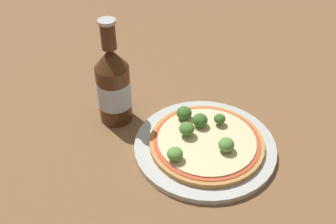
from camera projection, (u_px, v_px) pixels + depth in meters
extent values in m
plane|color=brown|center=(202.00, 147.00, 0.75)|extent=(3.00, 3.00, 0.00)
cylinder|color=#B2B7B2|center=(205.00, 146.00, 0.74)|extent=(0.27, 0.27, 0.01)
cylinder|color=#B77F42|center=(206.00, 143.00, 0.73)|extent=(0.21, 0.21, 0.01)
cylinder|color=#B74728|center=(206.00, 141.00, 0.73)|extent=(0.20, 0.20, 0.00)
cylinder|color=beige|center=(206.00, 140.00, 0.73)|extent=(0.18, 0.18, 0.00)
cylinder|color=#7A9E5B|center=(175.00, 158.00, 0.68)|extent=(0.01, 0.01, 0.01)
ellipsoid|color=#568E3D|center=(175.00, 154.00, 0.68)|extent=(0.03, 0.03, 0.02)
cylinder|color=#7A9E5B|center=(187.00, 133.00, 0.73)|extent=(0.01, 0.01, 0.01)
ellipsoid|color=#477A33|center=(187.00, 129.00, 0.72)|extent=(0.03, 0.03, 0.02)
cylinder|color=#7A9E5B|center=(200.00, 124.00, 0.75)|extent=(0.01, 0.01, 0.01)
ellipsoid|color=#386628|center=(200.00, 120.00, 0.75)|extent=(0.03, 0.03, 0.03)
cylinder|color=#7A9E5B|center=(221.00, 123.00, 0.75)|extent=(0.01, 0.01, 0.01)
ellipsoid|color=#386628|center=(222.00, 120.00, 0.75)|extent=(0.02, 0.02, 0.02)
cylinder|color=#7A9E5B|center=(224.00, 150.00, 0.70)|extent=(0.01, 0.01, 0.01)
ellipsoid|color=#568E3D|center=(225.00, 146.00, 0.69)|extent=(0.03, 0.03, 0.03)
cylinder|color=#7A9E5B|center=(184.00, 117.00, 0.77)|extent=(0.01, 0.01, 0.01)
ellipsoid|color=#386628|center=(184.00, 113.00, 0.77)|extent=(0.03, 0.03, 0.02)
cylinder|color=#472814|center=(114.00, 94.00, 0.78)|extent=(0.07, 0.07, 0.12)
cylinder|color=#B2BCD1|center=(114.00, 93.00, 0.78)|extent=(0.07, 0.07, 0.06)
cone|color=#472814|center=(110.00, 58.00, 0.73)|extent=(0.07, 0.07, 0.04)
cylinder|color=#472814|center=(108.00, 36.00, 0.70)|extent=(0.03, 0.03, 0.05)
cylinder|color=#B2B2B7|center=(107.00, 21.00, 0.68)|extent=(0.03, 0.03, 0.01)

